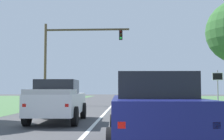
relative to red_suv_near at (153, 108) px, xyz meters
The scene contains 5 objects.
ground_plane 8.99m from the red_suv_near, 103.31° to the left, with size 120.00×120.00×0.00m, color #424244.
red_suv_near is the anchor object (origin of this frame).
pickup_truck_lead 6.67m from the red_suv_near, 124.86° to the left, with size 2.33×4.96×1.92m.
traffic_light 20.97m from the red_suv_near, 107.90° to the left, with size 8.12×0.40×7.72m.
keep_moving_sign 9.75m from the red_suv_near, 63.57° to the left, with size 0.60×0.09×2.54m.
Camera 1 is at (1.40, -3.66, 1.52)m, focal length 46.69 mm.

